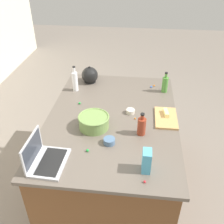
% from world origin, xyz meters
% --- Properties ---
extents(ground_plane, '(12.00, 12.00, 0.00)m').
position_xyz_m(ground_plane, '(0.00, 0.00, 0.00)').
color(ground_plane, slate).
extents(island_counter, '(1.64, 1.15, 0.90)m').
position_xyz_m(island_counter, '(0.00, 0.00, 0.45)').
color(island_counter, brown).
rests_on(island_counter, ground).
extents(laptop, '(0.32, 0.24, 0.22)m').
position_xyz_m(laptop, '(-0.62, 0.41, 0.95)').
color(laptop, '#B7B7BC').
rests_on(laptop, island_counter).
extents(mixing_bowl_large, '(0.26, 0.26, 0.11)m').
position_xyz_m(mixing_bowl_large, '(-0.17, 0.13, 0.96)').
color(mixing_bowl_large, '#72934C').
rests_on(mixing_bowl_large, island_counter).
extents(bottle_soy, '(0.07, 0.07, 0.20)m').
position_xyz_m(bottle_soy, '(-0.21, -0.26, 0.98)').
color(bottle_soy, maroon).
rests_on(bottle_soy, island_counter).
extents(bottle_vinegar, '(0.06, 0.06, 0.27)m').
position_xyz_m(bottle_vinegar, '(0.44, 0.43, 1.01)').
color(bottle_vinegar, white).
rests_on(bottle_vinegar, island_counter).
extents(bottle_olive, '(0.06, 0.06, 0.22)m').
position_xyz_m(bottle_olive, '(0.52, -0.49, 0.99)').
color(bottle_olive, '#4C8C38').
rests_on(bottle_olive, island_counter).
extents(kettle, '(0.21, 0.18, 0.20)m').
position_xyz_m(kettle, '(0.65, 0.32, 0.98)').
color(kettle, black).
rests_on(kettle, island_counter).
extents(cutting_board, '(0.32, 0.19, 0.02)m').
position_xyz_m(cutting_board, '(0.02, -0.48, 0.91)').
color(cutting_board, tan).
rests_on(cutting_board, island_counter).
extents(butter_stick_left, '(0.11, 0.05, 0.04)m').
position_xyz_m(butter_stick_left, '(0.06, -0.48, 0.94)').
color(butter_stick_left, '#F4E58C').
rests_on(butter_stick_left, cutting_board).
extents(ramekin_small, '(0.08, 0.08, 0.04)m').
position_xyz_m(ramekin_small, '(0.08, -0.16, 0.92)').
color(ramekin_small, beige).
rests_on(ramekin_small, island_counter).
extents(ramekin_medium, '(0.09, 0.09, 0.05)m').
position_xyz_m(ramekin_medium, '(-0.36, -0.02, 0.92)').
color(ramekin_medium, slate).
rests_on(ramekin_medium, island_counter).
extents(candy_bag, '(0.09, 0.06, 0.17)m').
position_xyz_m(candy_bag, '(-0.61, -0.30, 0.99)').
color(candy_bag, '#4CA5CC').
rests_on(candy_bag, island_counter).
extents(candy_0, '(0.02, 0.02, 0.02)m').
position_xyz_m(candy_0, '(0.59, -0.35, 0.91)').
color(candy_0, blue).
rests_on(candy_0, island_counter).
extents(candy_1, '(0.01, 0.01, 0.01)m').
position_xyz_m(candy_1, '(-0.01, -0.21, 0.91)').
color(candy_1, orange).
rests_on(candy_1, island_counter).
extents(candy_2, '(0.02, 0.02, 0.02)m').
position_xyz_m(candy_2, '(0.62, -0.39, 0.91)').
color(candy_2, orange).
rests_on(candy_2, island_counter).
extents(candy_3, '(0.02, 0.02, 0.02)m').
position_xyz_m(candy_3, '(-0.47, 0.13, 0.91)').
color(candy_3, green).
rests_on(candy_3, island_counter).
extents(candy_4, '(0.02, 0.02, 0.02)m').
position_xyz_m(candy_4, '(-0.72, -0.30, 0.91)').
color(candy_4, red).
rests_on(candy_4, island_counter).
extents(candy_5, '(0.02, 0.02, 0.02)m').
position_xyz_m(candy_5, '(0.17, 0.33, 0.91)').
color(candy_5, green).
rests_on(candy_5, island_counter).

